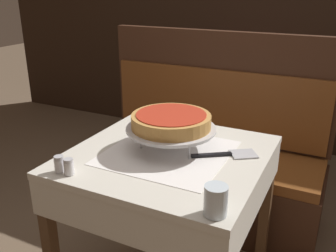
{
  "coord_description": "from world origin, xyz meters",
  "views": [
    {
      "loc": [
        0.65,
        -1.31,
        1.44
      ],
      "look_at": [
        -0.01,
        0.02,
        0.88
      ],
      "focal_mm": 40.0,
      "sensor_mm": 36.0,
      "label": 1
    }
  ],
  "objects": [
    {
      "name": "pizza_pan_stand",
      "position": [
        -0.01,
        0.05,
        0.85
      ],
      "size": [
        0.39,
        0.39,
        0.1
      ],
      "color": "#ADADB2",
      "rests_on": "dining_table_front"
    },
    {
      "name": "water_glass_near",
      "position": [
        0.34,
        -0.35,
        0.81
      ],
      "size": [
        0.08,
        0.08,
        0.1
      ],
      "color": "silver",
      "rests_on": "dining_table_front"
    },
    {
      "name": "booth_bench",
      "position": [
        -0.1,
        0.75,
        0.34
      ],
      "size": [
        1.46,
        0.51,
        1.17
      ],
      "color": "#3D2316",
      "rests_on": "ground_plane"
    },
    {
      "name": "dining_table_front",
      "position": [
        0.0,
        0.0,
        0.65
      ],
      "size": [
        0.81,
        0.81,
        0.77
      ],
      "color": "beige",
      "rests_on": "ground_plane"
    },
    {
      "name": "dining_table_rear",
      "position": [
        -0.15,
        1.56,
        0.66
      ],
      "size": [
        0.76,
        0.76,
        0.77
      ],
      "color": "red",
      "rests_on": "ground_plane"
    },
    {
      "name": "deep_dish_pizza",
      "position": [
        -0.01,
        0.05,
        0.89
      ],
      "size": [
        0.34,
        0.34,
        0.06
      ],
      "color": "#C68E47",
      "rests_on": "pizza_pan_stand"
    },
    {
      "name": "back_wall_panel",
      "position": [
        0.0,
        2.09,
        1.2
      ],
      "size": [
        6.0,
        0.04,
        2.4
      ],
      "primitive_type": "cube",
      "color": "black",
      "rests_on": "ground_plane"
    },
    {
      "name": "condiment_caddy",
      "position": [
        -0.25,
        1.58,
        0.81
      ],
      "size": [
        0.15,
        0.15,
        0.17
      ],
      "color": "black",
      "rests_on": "dining_table_rear"
    },
    {
      "name": "pizza_server",
      "position": [
        0.24,
        0.08,
        0.77
      ],
      "size": [
        0.26,
        0.2,
        0.01
      ],
      "color": "#BCBCC1",
      "rests_on": "dining_table_front"
    },
    {
      "name": "salt_shaker",
      "position": [
        -0.3,
        -0.34,
        0.8
      ],
      "size": [
        0.04,
        0.04,
        0.06
      ],
      "color": "silver",
      "rests_on": "dining_table_front"
    },
    {
      "name": "pepper_shaker",
      "position": [
        -0.25,
        -0.34,
        0.8
      ],
      "size": [
        0.04,
        0.04,
        0.06
      ],
      "color": "silver",
      "rests_on": "dining_table_front"
    }
  ]
}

